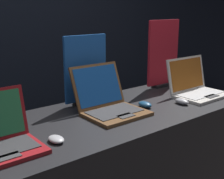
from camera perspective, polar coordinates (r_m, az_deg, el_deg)
name	(u,v)px	position (r m, az deg, el deg)	size (l,w,h in m)	color
wall_back	(12,19)	(3.14, -17.79, 12.18)	(8.00, 0.05, 2.80)	black
display_counter	(113,177)	(2.11, 0.26, -15.63)	(1.95, 0.74, 0.88)	black
mouse_front	(56,139)	(1.54, -10.18, -8.94)	(0.07, 0.10, 0.03)	#B2B2B7
laptop_middle	(109,102)	(1.91, -0.56, -2.37)	(0.36, 0.38, 0.28)	brown
mouse_middle	(145,104)	(2.03, 6.05, -2.74)	(0.07, 0.10, 0.04)	navy
promo_stand_middle	(86,71)	(2.06, -4.83, 3.31)	(0.32, 0.07, 0.46)	black
laptop_back	(196,87)	(2.37, 15.11, 0.47)	(0.40, 0.31, 0.27)	silver
mouse_back	(182,101)	(2.14, 12.67, -2.14)	(0.06, 0.11, 0.04)	#B2B2B7
promo_stand_back	(163,55)	(2.53, 9.33, 6.21)	(0.33, 0.07, 0.53)	black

